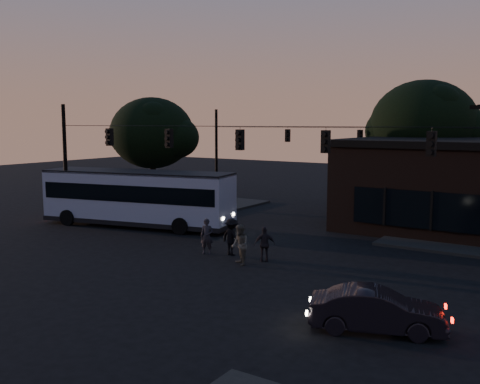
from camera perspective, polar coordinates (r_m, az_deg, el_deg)
The scene contains 12 objects.
ground at distance 23.61m, azimuth -5.40°, elevation -8.30°, with size 120.00×120.00×0.00m, color black.
sidewalk_far_left at distance 42.93m, azimuth -8.29°, elevation -1.10°, with size 14.00×10.00×0.15m, color black.
tree_behind at distance 40.99m, azimuth 18.98°, elevation 6.76°, with size 7.60×7.60×9.43m.
tree_left at distance 41.73m, azimuth -9.35°, elevation 6.21°, with size 6.40×6.40×8.30m.
signal_rig_near at distance 26.03m, azimuth -0.00°, elevation 3.16°, with size 26.24×0.30×7.50m.
signal_rig_far at distance 40.35m, azimuth 12.63°, elevation 4.15°, with size 26.24×0.30×7.50m.
bus at distance 33.50m, azimuth -10.90°, elevation -0.36°, with size 12.49×5.42×3.43m.
car at distance 17.28m, azimuth 14.38°, elevation -12.13°, with size 1.42×4.07×1.34m, color black.
pedestrian_a at distance 26.21m, azimuth -3.56°, elevation -4.74°, with size 0.63×0.42×1.74m, color black.
pedestrian_b at distance 24.12m, azimuth -0.00°, elevation -5.67°, with size 0.89×0.70×1.84m, color #43423D.
pedestrian_c at distance 24.69m, azimuth 2.65°, elevation -5.59°, with size 0.97×0.40×1.65m, color black.
pedestrian_d at distance 25.89m, azimuth -0.91°, elevation -4.82°, with size 1.16×0.66×1.79m, color black.
Camera 1 is at (14.28, -17.68, 6.39)m, focal length 40.00 mm.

